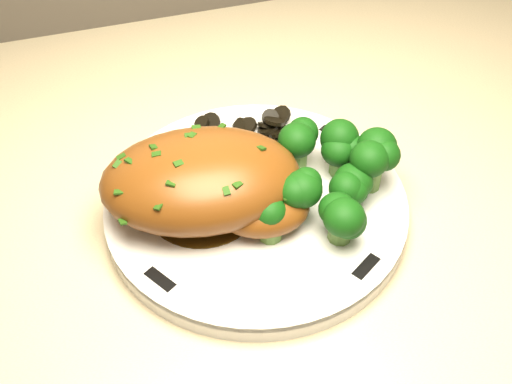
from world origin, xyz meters
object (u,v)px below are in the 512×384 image
object	(u,v)px
chicken_breast	(208,183)
broccoli_florets	(309,180)
plate	(256,206)
counter	(495,303)

from	to	relation	value
chicken_breast	broccoli_florets	xyz separation A→B (m)	(0.09, -0.02, -0.01)
plate	chicken_breast	size ratio (longest dim) A/B	1.45
broccoli_florets	plate	bearing A→B (deg)	159.40
counter	broccoli_florets	distance (m)	0.68
counter	plate	bearing A→B (deg)	-169.76
plate	chicken_breast	world-z (taller)	chicken_breast
counter	chicken_breast	bearing A→B (deg)	-170.75
counter	plate	world-z (taller)	counter
counter	chicken_breast	xyz separation A→B (m)	(-0.51, -0.08, 0.53)
counter	plate	distance (m)	0.68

